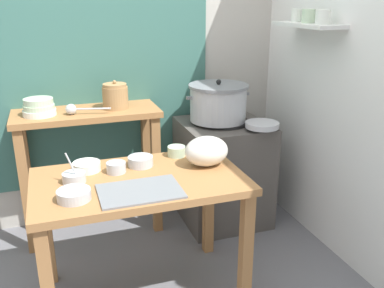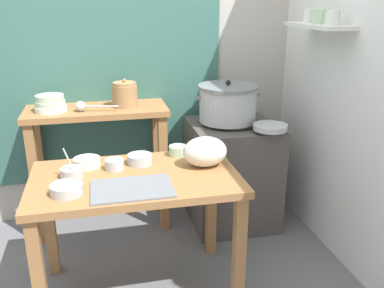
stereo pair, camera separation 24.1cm
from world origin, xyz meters
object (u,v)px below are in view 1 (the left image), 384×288
stove_block (223,171)px  plastic_bag (206,151)px  prep_bowl_0 (140,161)px  bowl_stack_enamel (39,107)px  back_shelf_table (89,142)px  wide_pan (262,125)px  serving_tray (140,191)px  clay_pot (115,96)px  steamer_pot (218,102)px  prep_bowl_5 (74,177)px  prep_bowl_1 (74,194)px  prep_table (140,197)px  prep_bowl_3 (87,166)px  prep_bowl_2 (116,167)px  prep_bowl_4 (176,151)px  ladle (73,109)px

stove_block → plastic_bag: plastic_bag is taller
prep_bowl_0 → bowl_stack_enamel: bearing=130.0°
back_shelf_table → wide_pan: bearing=-18.3°
serving_tray → prep_bowl_0: (0.07, 0.33, 0.02)m
back_shelf_table → clay_pot: bearing=0.0°
steamer_pot → prep_bowl_5: size_ratio=2.82×
prep_bowl_1 → clay_pot: bearing=69.4°
prep_table → back_shelf_table: size_ratio=1.15×
serving_tray → prep_bowl_3: prep_bowl_3 is taller
prep_bowl_2 → prep_bowl_5: size_ratio=0.63×
plastic_bag → prep_bowl_3: plastic_bag is taller
clay_pot → serving_tray: clay_pot is taller
steamer_pot → back_shelf_table: bearing=173.1°
plastic_bag → prep_bowl_4: 0.23m
back_shelf_table → prep_bowl_2: size_ratio=9.18×
stove_block → clay_pot: bearing=170.1°
ladle → prep_bowl_2: 0.66m
prep_bowl_0 → prep_bowl_3: size_ratio=0.94×
prep_bowl_0 → prep_bowl_3: bearing=175.1°
prep_table → bowl_stack_enamel: size_ratio=5.31×
bowl_stack_enamel → prep_bowl_3: size_ratio=1.39×
clay_pot → wide_pan: 1.01m
bowl_stack_enamel → prep_bowl_4: bowl_stack_enamel is taller
steamer_pot → prep_bowl_4: size_ratio=4.46×
stove_block → serving_tray: stove_block is taller
clay_pot → steamer_pot: bearing=-8.8°
bowl_stack_enamel → prep_bowl_2: (0.37, -0.67, -0.20)m
prep_table → prep_bowl_5: 0.36m
serving_tray → wide_pan: size_ratio=1.74×
prep_table → prep_bowl_2: prep_bowl_2 is taller
back_shelf_table → serving_tray: 0.98m
serving_tray → prep_bowl_2: bearing=103.8°
bowl_stack_enamel → ladle: bearing=-13.8°
back_shelf_table → prep_bowl_2: back_shelf_table is taller
back_shelf_table → ladle: (-0.09, -0.07, 0.26)m
steamer_pot → prep_bowl_4: (-0.45, -0.44, -0.16)m
stove_block → prep_bowl_1: (-1.11, -0.82, 0.36)m
prep_bowl_3 → ladle: bearing=92.1°
steamer_pot → clay_pot: bearing=171.2°
bowl_stack_enamel → plastic_bag: bowl_stack_enamel is taller
prep_bowl_5 → bowl_stack_enamel: bearing=101.5°
clay_pot → prep_bowl_0: size_ratio=1.37×
ladle → prep_bowl_3: 0.57m
stove_block → prep_bowl_2: size_ratio=7.46×
back_shelf_table → prep_bowl_4: size_ratio=9.08×
serving_tray → prep_bowl_4: prep_bowl_4 is taller
stove_block → wide_pan: bearing=-53.6°
back_shelf_table → prep_bowl_5: size_ratio=5.75×
prep_bowl_0 → prep_bowl_2: prep_bowl_2 is taller
prep_table → prep_bowl_4: prep_bowl_4 is taller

